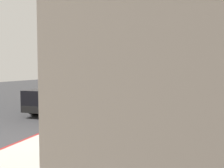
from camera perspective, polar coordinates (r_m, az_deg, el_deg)
The scene contains 7 objects.
ground_plane at distance 16.55m, azimuth -9.99°, elevation -2.79°, with size 31.71×60.00×0.20m, color #353538.
sidewalk_pavement at distance 14.57m, azimuth 11.06°, elevation -2.98°, with size 3.01×60.00×0.14m, color #ADA89E.
curb_painted_edge at distance 14.87m, azimuth 5.16°, elevation -2.80°, with size 0.08×60.00×0.14m, color maroon.
police_cruiser at distance 10.63m, azimuth -8.04°, elevation -1.72°, with size 1.94×4.84×1.68m.
parked_car_silver_ahead at distance 20.75m, azimuth 6.07°, elevation 0.85°, with size 1.94×4.84×1.56m.
fire_hydrant at distance 10.07m, azimuth 3.33°, elevation -3.42°, with size 0.44×0.40×0.76m.
street_tree at distance 16.12m, azimuth 11.60°, elevation 10.48°, with size 2.48×2.48×4.80m.
Camera 1 is at (3.59, -4.32, 1.72)m, focal length 39.71 mm.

